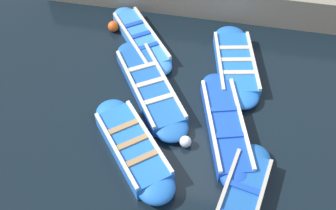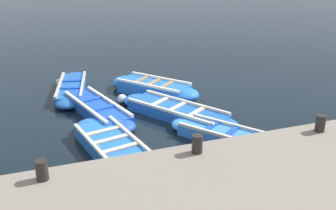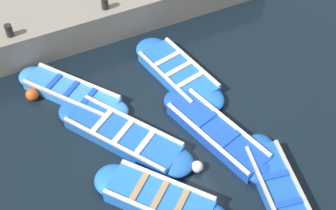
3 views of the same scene
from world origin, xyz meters
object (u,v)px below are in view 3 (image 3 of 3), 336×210
Objects in this scene: boat_inner_gap at (217,134)px; buoy_white_drifting at (197,167)px; boat_outer_right at (280,192)px; bollard_mid_north at (105,3)px; boat_broadside at (178,73)px; boat_bow_out at (72,93)px; boat_tucked at (123,136)px; boat_alongside at (160,200)px; bollard_north at (9,31)px; buoy_orange_near at (32,94)px.

boat_inner_gap is 12.87× the size of buoy_white_drifting.
boat_outer_right is 9.74× the size of bollard_mid_north.
boat_broadside is at bearing 162.35° from buoy_white_drifting.
boat_bow_out is 2.03m from boat_tucked.
boat_broadside is at bearing -174.09° from boat_outer_right.
boat_alongside is at bearing -69.30° from buoy_white_drifting.
bollard_north reaches higher than buoy_white_drifting.
boat_alongside is 0.82× the size of boat_inner_gap.
boat_alongside is at bearing 16.81° from bollard_north.
buoy_white_drifting is (3.86, 2.92, -0.03)m from buoy_orange_near.
boat_alongside is at bearing 11.28° from boat_bow_out.
bollard_north is 1.00× the size of bollard_mid_north.
bollard_north and bollard_mid_north have the same top height.
boat_inner_gap reaches higher than buoy_white_drifting.
bollard_north reaches higher than buoy_orange_near.
buoy_white_drifting is at bearing 110.70° from boat_alongside.
boat_outer_right is 11.89× the size of buoy_white_drifting.
bollard_north is at bearing 179.93° from buoy_orange_near.
buoy_orange_near is (-0.94, -3.85, 0.02)m from boat_broadside.
boat_inner_gap is 6.15m from bollard_north.
boat_outer_right is at bearing 41.28° from boat_tucked.
boat_outer_right is at bearing 39.25° from buoy_orange_near.
boat_alongside is 3.99m from boat_bow_out.
boat_alongside is 8.94× the size of buoy_orange_near.
buoy_white_drifting is at bearing 28.64° from bollard_north.
bollard_mid_north is 1.22× the size of buoy_white_drifting.
boat_inner_gap is at bearing 49.76° from buoy_orange_near.
boat_alongside reaches higher than buoy_white_drifting.
boat_bow_out is at bearing -150.64° from buoy_white_drifting.
bollard_mid_north reaches higher than boat_tucked.
bollard_mid_north reaches higher than boat_alongside.
boat_tucked reaches higher than boat_broadside.
boat_broadside is 2.89m from bollard_mid_north.
buoy_orange_near is at bearing -0.07° from bollard_north.
boat_alongside is at bearing 1.85° from boat_tucked.
boat_broadside is 10.34× the size of buoy_orange_near.
boat_broadside is at bearing 79.16° from boat_bow_out.
boat_bow_out is at bearing -134.99° from boat_inner_gap.
boat_tucked is 2.00m from buoy_white_drifting.
bollard_mid_north is at bearing 170.56° from boat_alongside.
buoy_orange_near reaches higher than buoy_white_drifting.
boat_inner_gap reaches higher than boat_broadside.
boat_outer_right is 8.08m from bollard_north.
buoy_white_drifting is at bearing 2.23° from bollard_mid_north.
boat_broadside is (-3.36, 2.10, -0.05)m from boat_alongside.
boat_tucked is at bearing 36.43° from buoy_orange_near.
boat_outer_right is 5.90m from boat_bow_out.
boat_inner_gap is 10.55× the size of bollard_north.
boat_outer_right is 0.92× the size of boat_tucked.
boat_bow_out is at bearing 68.26° from buoy_orange_near.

